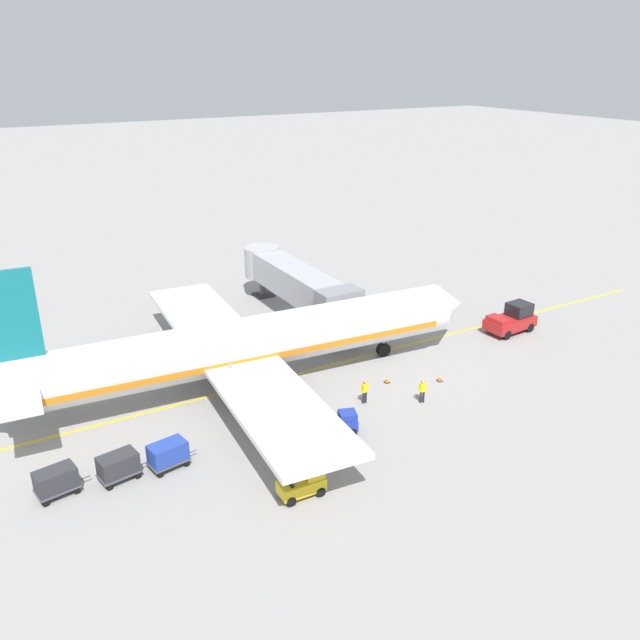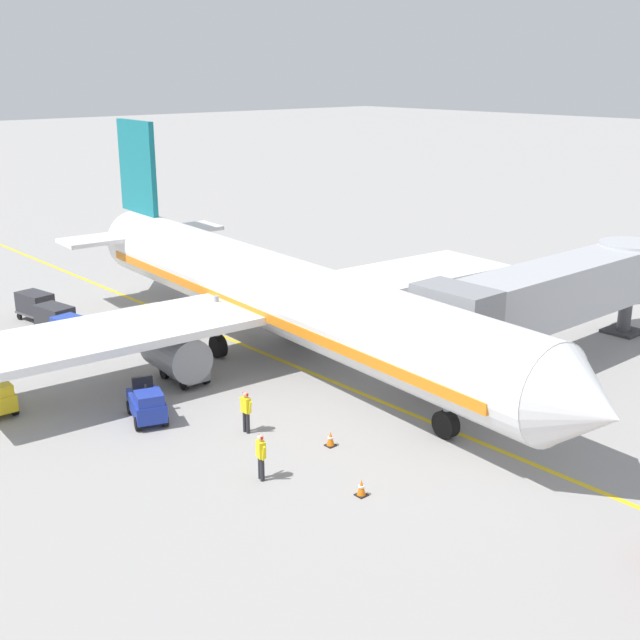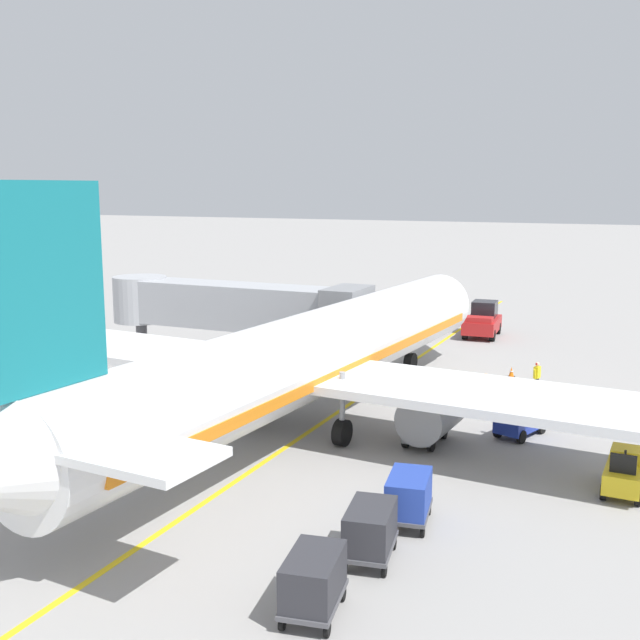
{
  "view_description": "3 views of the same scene",
  "coord_description": "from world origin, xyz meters",
  "px_view_note": "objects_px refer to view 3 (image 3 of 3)",
  "views": [
    {
      "loc": [
        38.18,
        -17.14,
        21.97
      ],
      "look_at": [
        0.3,
        4.7,
        4.06
      ],
      "focal_mm": 36.52,
      "sensor_mm": 36.0,
      "label": 1
    },
    {
      "loc": [
        23.12,
        28.56,
        13.54
      ],
      "look_at": [
        -1.01,
        1.03,
        2.24
      ],
      "focal_mm": 45.83,
      "sensor_mm": 36.0,
      "label": 2
    },
    {
      "loc": [
        13.51,
        -30.67,
        10.46
      ],
      "look_at": [
        -1.41,
        2.21,
        4.14
      ],
      "focal_mm": 42.73,
      "sensor_mm": 36.0,
      "label": 3
    }
  ],
  "objects_px": {
    "baggage_tug_trailing": "(426,426)",
    "parked_airliner": "(313,356)",
    "pushback_tractor": "(482,321)",
    "ground_crew_wing_walker": "(485,388)",
    "jet_bridge": "(233,306)",
    "baggage_tug_lead": "(522,419)",
    "baggage_cart_front": "(409,495)",
    "ground_crew_loader": "(537,376)",
    "safety_cone_nose_left": "(466,383)",
    "safety_cone_nose_right": "(511,372)",
    "baggage_tug_spare": "(624,473)",
    "baggage_cart_second_in_train": "(370,528)",
    "baggage_cart_third_in_train": "(313,579)"
  },
  "relations": [
    {
      "from": "jet_bridge",
      "to": "ground_crew_wing_walker",
      "type": "distance_m",
      "value": 16.37
    },
    {
      "from": "pushback_tractor",
      "to": "baggage_tug_spare",
      "type": "distance_m",
      "value": 28.15
    },
    {
      "from": "safety_cone_nose_left",
      "to": "baggage_tug_trailing",
      "type": "bearing_deg",
      "value": -86.64
    },
    {
      "from": "baggage_tug_spare",
      "to": "ground_crew_loader",
      "type": "xyz_separation_m",
      "value": [
        -4.76,
        11.81,
        0.24
      ]
    },
    {
      "from": "pushback_tractor",
      "to": "ground_crew_loader",
      "type": "height_order",
      "value": "pushback_tractor"
    },
    {
      "from": "baggage_tug_lead",
      "to": "safety_cone_nose_left",
      "type": "relative_size",
      "value": 4.67
    },
    {
      "from": "ground_crew_loader",
      "to": "safety_cone_nose_left",
      "type": "height_order",
      "value": "ground_crew_loader"
    },
    {
      "from": "jet_bridge",
      "to": "baggage_cart_second_in_train",
      "type": "height_order",
      "value": "jet_bridge"
    },
    {
      "from": "jet_bridge",
      "to": "baggage_tug_spare",
      "type": "distance_m",
      "value": 25.44
    },
    {
      "from": "baggage_tug_lead",
      "to": "ground_crew_wing_walker",
      "type": "bearing_deg",
      "value": 123.46
    },
    {
      "from": "baggage_cart_second_in_train",
      "to": "pushback_tractor",
      "type": "bearing_deg",
      "value": 97.36
    },
    {
      "from": "parked_airliner",
      "to": "jet_bridge",
      "type": "relative_size",
      "value": 2.22
    },
    {
      "from": "baggage_cart_front",
      "to": "baggage_cart_third_in_train",
      "type": "xyz_separation_m",
      "value": [
        -0.53,
        -5.96,
        0.0
      ]
    },
    {
      "from": "ground_crew_wing_walker",
      "to": "safety_cone_nose_left",
      "type": "bearing_deg",
      "value": 118.53
    },
    {
      "from": "baggage_tug_lead",
      "to": "baggage_cart_front",
      "type": "relative_size",
      "value": 0.93
    },
    {
      "from": "safety_cone_nose_right",
      "to": "baggage_cart_third_in_train",
      "type": "bearing_deg",
      "value": -89.96
    },
    {
      "from": "jet_bridge",
      "to": "safety_cone_nose_right",
      "type": "relative_size",
      "value": 28.55
    },
    {
      "from": "ground_crew_wing_walker",
      "to": "safety_cone_nose_left",
      "type": "xyz_separation_m",
      "value": [
        -1.66,
        3.05,
        -0.66
      ]
    },
    {
      "from": "baggage_cart_front",
      "to": "ground_crew_wing_walker",
      "type": "height_order",
      "value": "ground_crew_wing_walker"
    },
    {
      "from": "baggage_tug_lead",
      "to": "ground_crew_loader",
      "type": "xyz_separation_m",
      "value": [
        -0.44,
        6.94,
        0.24
      ]
    },
    {
      "from": "baggage_tug_trailing",
      "to": "parked_airliner",
      "type": "bearing_deg",
      "value": 179.13
    },
    {
      "from": "baggage_tug_lead",
      "to": "baggage_tug_spare",
      "type": "relative_size",
      "value": 1.08
    },
    {
      "from": "baggage_cart_second_in_train",
      "to": "safety_cone_nose_left",
      "type": "xyz_separation_m",
      "value": [
        -2.01,
        19.61,
        -0.66
      ]
    },
    {
      "from": "baggage_tug_trailing",
      "to": "baggage_cart_third_in_train",
      "type": "height_order",
      "value": "baggage_tug_trailing"
    },
    {
      "from": "jet_bridge",
      "to": "baggage_tug_spare",
      "type": "relative_size",
      "value": 6.63
    },
    {
      "from": "pushback_tractor",
      "to": "ground_crew_wing_walker",
      "type": "xyz_separation_m",
      "value": [
        4.06,
        -17.64,
        -0.15
      ]
    },
    {
      "from": "baggage_cart_front",
      "to": "baggage_cart_second_in_train",
      "type": "distance_m",
      "value": 2.75
    },
    {
      "from": "ground_crew_loader",
      "to": "baggage_tug_spare",
      "type": "bearing_deg",
      "value": -68.03
    },
    {
      "from": "baggage_tug_trailing",
      "to": "baggage_tug_spare",
      "type": "xyz_separation_m",
      "value": [
        7.76,
        -2.26,
        0.0
      ]
    },
    {
      "from": "parked_airliner",
      "to": "pushback_tractor",
      "type": "relative_size",
      "value": 8.23
    },
    {
      "from": "baggage_tug_lead",
      "to": "baggage_cart_second_in_train",
      "type": "relative_size",
      "value": 0.93
    },
    {
      "from": "safety_cone_nose_left",
      "to": "ground_crew_loader",
      "type": "bearing_deg",
      "value": 6.17
    },
    {
      "from": "parked_airliner",
      "to": "baggage_cart_second_in_train",
      "type": "relative_size",
      "value": 12.56
    },
    {
      "from": "pushback_tractor",
      "to": "safety_cone_nose_right",
      "type": "bearing_deg",
      "value": -69.71
    },
    {
      "from": "baggage_cart_third_in_train",
      "to": "ground_crew_wing_walker",
      "type": "relative_size",
      "value": 1.76
    },
    {
      "from": "jet_bridge",
      "to": "baggage_cart_front",
      "type": "relative_size",
      "value": 5.66
    },
    {
      "from": "baggage_tug_trailing",
      "to": "baggage_cart_front",
      "type": "relative_size",
      "value": 0.85
    },
    {
      "from": "safety_cone_nose_right",
      "to": "parked_airliner",
      "type": "bearing_deg",
      "value": -116.9
    },
    {
      "from": "parked_airliner",
      "to": "baggage_tug_trailing",
      "type": "height_order",
      "value": "parked_airliner"
    },
    {
      "from": "parked_airliner",
      "to": "ground_crew_loader",
      "type": "xyz_separation_m",
      "value": [
        8.18,
        9.48,
        -2.23
      ]
    },
    {
      "from": "parked_airliner",
      "to": "baggage_tug_trailing",
      "type": "bearing_deg",
      "value": -0.87
    },
    {
      "from": "baggage_tug_trailing",
      "to": "safety_cone_nose_right",
      "type": "bearing_deg",
      "value": 84.65
    },
    {
      "from": "baggage_cart_front",
      "to": "safety_cone_nose_right",
      "type": "distance_m",
      "value": 20.34
    },
    {
      "from": "safety_cone_nose_left",
      "to": "ground_crew_wing_walker",
      "type": "bearing_deg",
      "value": -61.47
    },
    {
      "from": "parked_airliner",
      "to": "baggage_tug_lead",
      "type": "bearing_deg",
      "value": 16.36
    },
    {
      "from": "jet_bridge",
      "to": "baggage_cart_second_in_train",
      "type": "distance_m",
      "value": 25.65
    },
    {
      "from": "baggage_tug_trailing",
      "to": "ground_crew_wing_walker",
      "type": "relative_size",
      "value": 1.49
    },
    {
      "from": "parked_airliner",
      "to": "jet_bridge",
      "type": "bearing_deg",
      "value": 136.13
    },
    {
      "from": "pushback_tractor",
      "to": "baggage_cart_second_in_train",
      "type": "xyz_separation_m",
      "value": [
        4.42,
        -34.21,
        -0.15
      ]
    },
    {
      "from": "baggage_tug_lead",
      "to": "baggage_cart_front",
      "type": "distance_m",
      "value": 10.45
    }
  ]
}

